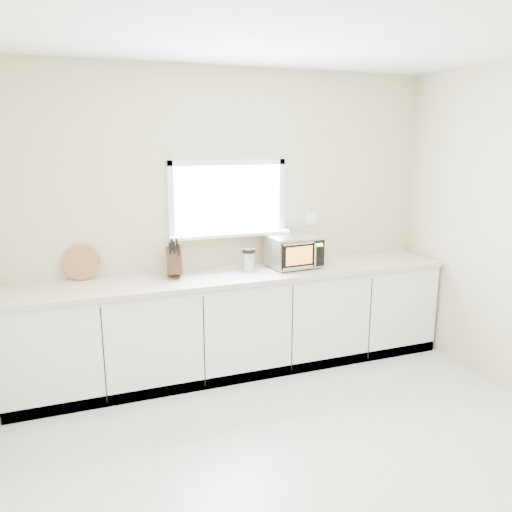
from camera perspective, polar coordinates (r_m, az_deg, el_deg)
name	(u,v)px	position (r m, az deg, el deg)	size (l,w,h in m)	color
ground	(325,483)	(3.42, 7.92, -24.28)	(4.00, 4.00, 0.00)	beige
back_wall	(228,219)	(4.62, -3.25, 4.30)	(4.00, 0.17, 2.70)	beige
cabinets	(239,323)	(4.59, -2.01, -7.72)	(3.92, 0.60, 0.88)	silver
countertop	(238,275)	(4.43, -2.02, -2.20)	(3.92, 0.64, 0.04)	beige
microwave	(294,251)	(4.61, 4.36, 0.59)	(0.48, 0.39, 0.29)	black
knife_block	(174,260)	(4.32, -9.36, -0.46)	(0.13, 0.25, 0.35)	#3E2B16
cutting_board	(82,262)	(4.43, -19.30, -0.70)	(0.30, 0.30, 0.02)	#A77241
coffee_grinder	(249,260)	(4.47, -0.84, -0.43)	(0.14, 0.14, 0.21)	#ABAEB3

